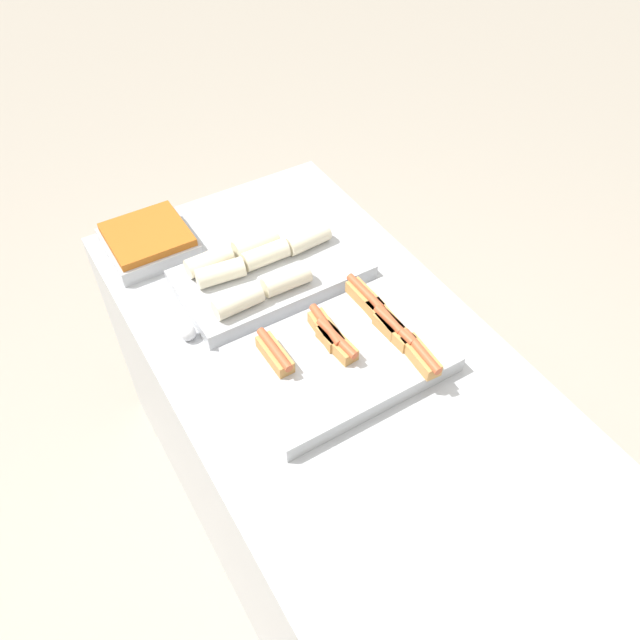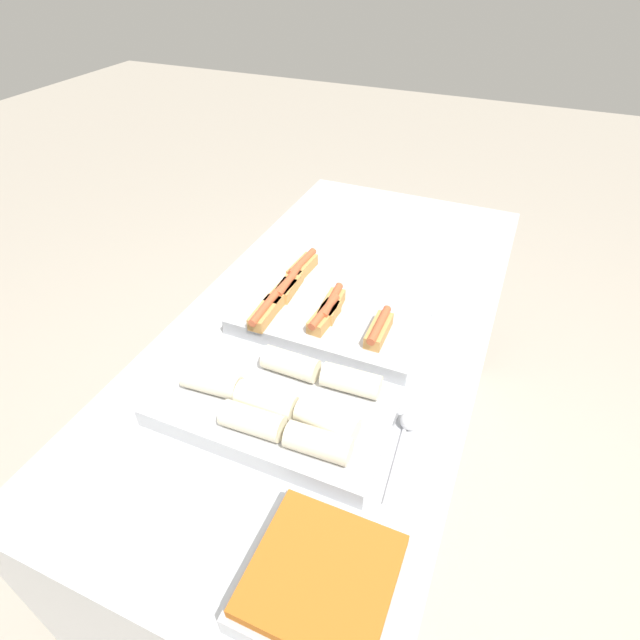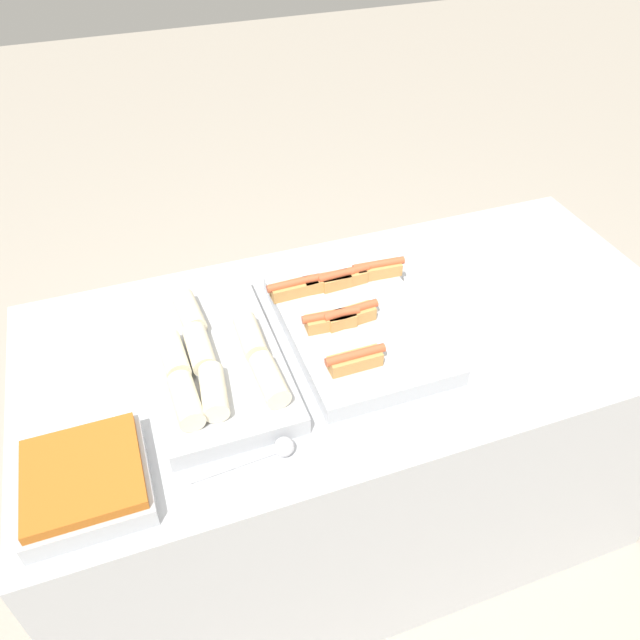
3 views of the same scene
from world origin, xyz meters
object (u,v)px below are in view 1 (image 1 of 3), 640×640
(serving_spoon_near, at_px, (185,329))
(tray_side_front, at_px, (149,241))
(tray_hotdogs, at_px, (344,355))
(tray_wraps, at_px, (267,272))

(serving_spoon_near, bearing_deg, tray_side_front, 173.43)
(serving_spoon_near, bearing_deg, tray_hotdogs, 45.22)
(tray_wraps, height_order, serving_spoon_near, tray_wraps)
(tray_side_front, xyz_separation_m, serving_spoon_near, (0.39, -0.05, -0.02))
(tray_wraps, distance_m, serving_spoon_near, 0.30)
(tray_hotdogs, distance_m, tray_side_front, 0.76)
(tray_wraps, relative_size, serving_spoon_near, 2.33)
(tray_wraps, xyz_separation_m, tray_side_front, (-0.32, -0.25, -0.00))
(tray_side_front, relative_size, serving_spoon_near, 1.09)
(tray_wraps, distance_m, tray_side_front, 0.41)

